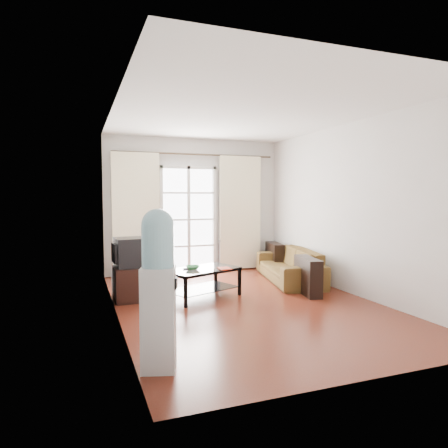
# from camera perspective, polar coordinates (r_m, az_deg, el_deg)

# --- Properties ---
(floor) EXTENTS (5.20, 5.20, 0.00)m
(floor) POSITION_cam_1_polar(r_m,az_deg,el_deg) (5.91, 3.03, -11.19)
(floor) COLOR maroon
(floor) RESTS_ON ground
(ceiling) EXTENTS (5.20, 5.20, 0.00)m
(ceiling) POSITION_cam_1_polar(r_m,az_deg,el_deg) (5.82, 3.13, 15.43)
(ceiling) COLOR white
(ceiling) RESTS_ON wall_back
(wall_back) EXTENTS (3.60, 0.02, 2.70)m
(wall_back) POSITION_cam_1_polar(r_m,az_deg,el_deg) (8.16, -4.18, 2.61)
(wall_back) COLOR silver
(wall_back) RESTS_ON floor
(wall_front) EXTENTS (3.60, 0.02, 2.70)m
(wall_front) POSITION_cam_1_polar(r_m,az_deg,el_deg) (3.48, 20.29, 0.50)
(wall_front) COLOR silver
(wall_front) RESTS_ON floor
(wall_left) EXTENTS (0.02, 5.20, 2.70)m
(wall_left) POSITION_cam_1_polar(r_m,az_deg,el_deg) (5.26, -15.25, 1.71)
(wall_left) COLOR silver
(wall_left) RESTS_ON floor
(wall_right) EXTENTS (0.02, 5.20, 2.70)m
(wall_right) POSITION_cam_1_polar(r_m,az_deg,el_deg) (6.63, 17.53, 2.11)
(wall_right) COLOR silver
(wall_right) RESTS_ON floor
(french_door) EXTENTS (1.16, 0.06, 2.15)m
(french_door) POSITION_cam_1_polar(r_m,az_deg,el_deg) (8.07, -5.08, 0.63)
(french_door) COLOR white
(french_door) RESTS_ON wall_back
(curtain_rod) EXTENTS (3.30, 0.04, 0.04)m
(curtain_rod) POSITION_cam_1_polar(r_m,az_deg,el_deg) (8.10, -4.02, 9.89)
(curtain_rod) COLOR #4C3F2D
(curtain_rod) RESTS_ON wall_back
(curtain_left) EXTENTS (0.90, 0.07, 2.35)m
(curtain_left) POSITION_cam_1_polar(r_m,az_deg,el_deg) (7.80, -12.43, 1.36)
(curtain_left) COLOR #FFF7CD
(curtain_left) RESTS_ON curtain_rod
(curtain_right) EXTENTS (0.90, 0.07, 2.35)m
(curtain_right) POSITION_cam_1_polar(r_m,az_deg,el_deg) (8.36, 2.33, 1.62)
(curtain_right) COLOR #FFF7CD
(curtain_right) RESTS_ON curtain_rod
(radiator) EXTENTS (0.64, 0.12, 0.64)m
(radiator) POSITION_cam_1_polar(r_m,az_deg,el_deg) (8.41, 1.31, -4.33)
(radiator) COLOR #9A9B9D
(radiator) RESTS_ON floor
(sofa) EXTENTS (2.33, 1.62, 0.58)m
(sofa) POSITION_cam_1_polar(r_m,az_deg,el_deg) (7.45, 9.27, -5.76)
(sofa) COLOR olive
(sofa) RESTS_ON floor
(coffee_table) EXTENTS (1.26, 0.99, 0.45)m
(coffee_table) POSITION_cam_1_polar(r_m,az_deg,el_deg) (6.14, -3.16, -7.83)
(coffee_table) COLOR silver
(coffee_table) RESTS_ON floor
(bowl) EXTENTS (0.30, 0.30, 0.05)m
(bowl) POSITION_cam_1_polar(r_m,az_deg,el_deg) (6.06, -4.48, -6.22)
(bowl) COLOR green
(bowl) RESTS_ON coffee_table
(book) EXTENTS (0.20, 0.25, 0.02)m
(book) POSITION_cam_1_polar(r_m,az_deg,el_deg) (6.01, -0.71, -6.44)
(book) COLOR #9A3413
(book) RESTS_ON coffee_table
(remote) EXTENTS (0.16, 0.04, 0.02)m
(remote) POSITION_cam_1_polar(r_m,az_deg,el_deg) (6.08, -5.12, -6.36)
(remote) COLOR black
(remote) RESTS_ON coffee_table
(tv_stand) EXTENTS (0.46, 0.69, 0.50)m
(tv_stand) POSITION_cam_1_polar(r_m,az_deg,el_deg) (6.23, -13.38, -8.14)
(tv_stand) COLOR black
(tv_stand) RESTS_ON floor
(crt_tv) EXTENTS (0.51, 0.50, 0.43)m
(crt_tv) POSITION_cam_1_polar(r_m,az_deg,el_deg) (6.12, -13.39, -3.95)
(crt_tv) COLOR black
(crt_tv) RESTS_ON tv_stand
(task_chair) EXTENTS (0.67, 0.67, 0.89)m
(task_chair) POSITION_cam_1_polar(r_m,az_deg,el_deg) (7.74, -9.95, -5.60)
(task_chair) COLOR black
(task_chair) RESTS_ON floor
(water_cooler) EXTENTS (0.37, 0.37, 1.44)m
(water_cooler) POSITION_cam_1_polar(r_m,az_deg,el_deg) (3.61, -9.37, -8.76)
(water_cooler) COLOR silver
(water_cooler) RESTS_ON floor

